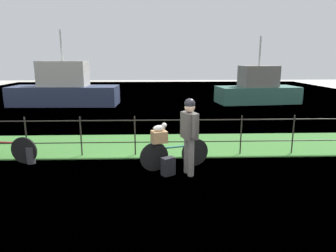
{
  "coord_description": "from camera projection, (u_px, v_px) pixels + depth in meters",
  "views": [
    {
      "loc": [
        -0.12,
        -5.73,
        2.5
      ],
      "look_at": [
        0.15,
        1.36,
        0.9
      ],
      "focal_mm": 32.22,
      "sensor_mm": 36.0,
      "label": 1
    }
  ],
  "objects": [
    {
      "name": "backpack_on_paving",
      "position": [
        168.0,
        166.0,
        6.56
      ],
      "size": [
        0.33,
        0.3,
        0.4
      ],
      "primitive_type": "cube",
      "rotation": [
        0.0,
        0.0,
        0.58
      ],
      "color": "black",
      "rests_on": "ground"
    },
    {
      "name": "terrier_dog",
      "position": [
        160.0,
        128.0,
        6.68
      ],
      "size": [
        0.32,
        0.22,
        0.18
      ],
      "color": "silver",
      "rests_on": "wooden_crate"
    },
    {
      "name": "bicycle_parked",
      "position": [
        4.0,
        149.0,
        7.32
      ],
      "size": [
        1.66,
        0.33,
        0.66
      ],
      "color": "black",
      "rests_on": "ground"
    },
    {
      "name": "wooden_crate",
      "position": [
        159.0,
        137.0,
        6.71
      ],
      "size": [
        0.39,
        0.37,
        0.26
      ],
      "primitive_type": "cube",
      "rotation": [
        0.0,
        0.0,
        0.31
      ],
      "color": "#A87F51",
      "rests_on": "bicycle_main"
    },
    {
      "name": "grass_strip",
      "position": [
        161.0,
        145.0,
        8.83
      ],
      "size": [
        27.0,
        2.4,
        0.03
      ],
      "primitive_type": "cube",
      "color": "#38702D",
      "rests_on": "ground"
    },
    {
      "name": "cyclist_person",
      "position": [
        189.0,
        130.0,
        6.43
      ],
      "size": [
        0.37,
        0.52,
        1.68
      ],
      "color": "slate",
      "rests_on": "ground"
    },
    {
      "name": "mooring_bollard",
      "position": [
        31.0,
        155.0,
        7.28
      ],
      "size": [
        0.2,
        0.2,
        0.41
      ],
      "primitive_type": "cylinder",
      "color": "#38383D",
      "rests_on": "ground"
    },
    {
      "name": "iron_fence",
      "position": [
        162.0,
        133.0,
        7.79
      ],
      "size": [
        18.04,
        0.04,
        1.05
      ],
      "color": "#28231E",
      "rests_on": "ground"
    },
    {
      "name": "harbor_water",
      "position": [
        159.0,
        100.0,
        18.32
      ],
      "size": [
        30.0,
        30.0,
        0.0
      ],
      "primitive_type": "plane",
      "color": "#426684",
      "rests_on": "ground"
    },
    {
      "name": "moored_boat_near",
      "position": [
        258.0,
        90.0,
        17.1
      ],
      "size": [
        4.7,
        2.38,
        3.69
      ],
      "color": "#336656",
      "rests_on": "ground"
    },
    {
      "name": "bicycle_main",
      "position": [
        174.0,
        154.0,
        6.93
      ],
      "size": [
        1.6,
        0.55,
        0.66
      ],
      "color": "black",
      "rests_on": "ground"
    },
    {
      "name": "moored_boat_mid",
      "position": [
        64.0,
        89.0,
        16.33
      ],
      "size": [
        5.75,
        2.09,
        3.96
      ],
      "color": "#2D3856",
      "rests_on": "ground"
    },
    {
      "name": "ground_plane",
      "position": [
        163.0,
        184.0,
        6.14
      ],
      "size": [
        60.0,
        60.0,
        0.0
      ],
      "primitive_type": "plane",
      "color": "#B2ADA3"
    }
  ]
}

